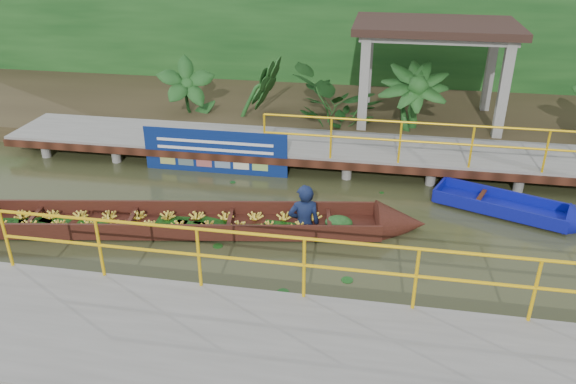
# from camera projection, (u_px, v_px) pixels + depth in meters

# --- Properties ---
(ground) EXTENTS (80.00, 80.00, 0.00)m
(ground) POSITION_uv_depth(u_px,v_px,m) (287.00, 229.00, 11.51)
(ground) COLOR #31341A
(ground) RESTS_ON ground
(land_strip) EXTENTS (30.00, 8.00, 0.45)m
(land_strip) POSITION_uv_depth(u_px,v_px,m) (328.00, 108.00, 18.04)
(land_strip) COLOR #332A19
(land_strip) RESTS_ON ground
(far_dock) EXTENTS (16.00, 2.06, 1.66)m
(far_dock) POSITION_uv_depth(u_px,v_px,m) (311.00, 147.00, 14.32)
(far_dock) COLOR slate
(far_dock) RESTS_ON ground
(near_dock) EXTENTS (18.00, 2.40, 1.73)m
(near_dock) POSITION_uv_depth(u_px,v_px,m) (305.00, 370.00, 7.51)
(near_dock) COLOR slate
(near_dock) RESTS_ON ground
(pavilion) EXTENTS (4.40, 3.00, 3.00)m
(pavilion) POSITION_uv_depth(u_px,v_px,m) (435.00, 36.00, 15.37)
(pavilion) COLOR slate
(pavilion) RESTS_ON ground
(foliage_backdrop) EXTENTS (30.00, 0.80, 4.00)m
(foliage_backdrop) POSITION_uv_depth(u_px,v_px,m) (337.00, 37.00, 19.47)
(foliage_backdrop) COLOR #133D15
(foliage_backdrop) RESTS_ON ground
(vendor_boat) EXTENTS (10.04, 2.58, 2.26)m
(vendor_boat) POSITION_uv_depth(u_px,v_px,m) (198.00, 218.00, 11.41)
(vendor_boat) COLOR #34170E
(vendor_boat) RESTS_ON ground
(moored_blue_boat) EXTENTS (3.32, 1.95, 0.77)m
(moored_blue_boat) POSITION_uv_depth(u_px,v_px,m) (539.00, 215.00, 11.77)
(moored_blue_boat) COLOR #0C128A
(moored_blue_boat) RESTS_ON ground
(blue_banner) EXTENTS (3.63, 0.04, 1.13)m
(blue_banner) POSITION_uv_depth(u_px,v_px,m) (215.00, 152.00, 13.80)
(blue_banner) COLOR navy
(blue_banner) RESTS_ON ground
(tropical_plants) EXTENTS (14.55, 1.55, 1.94)m
(tropical_plants) POSITION_uv_depth(u_px,v_px,m) (403.00, 95.00, 15.22)
(tropical_plants) COLOR #133D15
(tropical_plants) RESTS_ON ground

